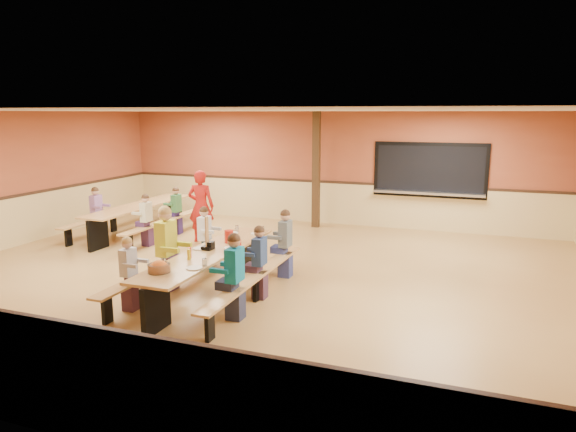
% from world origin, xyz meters
% --- Properties ---
extents(ground, '(12.00, 12.00, 0.00)m').
position_xyz_m(ground, '(0.00, 0.00, 0.00)').
color(ground, olive).
rests_on(ground, ground).
extents(room_envelope, '(12.04, 10.04, 3.02)m').
position_xyz_m(room_envelope, '(0.00, 0.00, 0.69)').
color(room_envelope, '#99492C').
rests_on(room_envelope, ground).
extents(kitchen_pass_through, '(2.78, 0.28, 1.38)m').
position_xyz_m(kitchen_pass_through, '(2.60, 4.96, 1.49)').
color(kitchen_pass_through, black).
rests_on(kitchen_pass_through, ground).
extents(structural_post, '(0.18, 0.18, 3.00)m').
position_xyz_m(structural_post, '(-0.20, 4.40, 1.50)').
color(structural_post, '#312010').
rests_on(structural_post, ground).
extents(cafeteria_table_main, '(1.91, 3.70, 0.74)m').
position_xyz_m(cafeteria_table_main, '(-0.32, -1.14, 0.53)').
color(cafeteria_table_main, '#AF7F45').
rests_on(cafeteria_table_main, ground).
extents(cafeteria_table_second, '(1.91, 3.70, 0.74)m').
position_xyz_m(cafeteria_table_second, '(-4.03, 2.11, 0.53)').
color(cafeteria_table_second, '#AF7F45').
rests_on(cafeteria_table_second, ground).
extents(seated_child_white_left, '(0.33, 0.27, 1.13)m').
position_xyz_m(seated_child_white_left, '(-1.14, -2.16, 0.57)').
color(seated_child_white_left, '#BAB9BF').
rests_on(seated_child_white_left, ground).
extents(seated_adult_yellow, '(0.47, 0.38, 1.41)m').
position_xyz_m(seated_adult_yellow, '(-1.14, -1.14, 0.71)').
color(seated_adult_yellow, '#CDD32B').
rests_on(seated_adult_yellow, ground).
extents(seated_child_grey_left, '(0.36, 0.29, 1.19)m').
position_xyz_m(seated_child_grey_left, '(-1.14, 0.17, 0.59)').
color(seated_child_grey_left, silver).
rests_on(seated_child_grey_left, ground).
extents(seated_child_teal_right, '(0.39, 0.32, 1.26)m').
position_xyz_m(seated_child_teal_right, '(0.51, -1.92, 0.63)').
color(seated_child_teal_right, '#0D6F93').
rests_on(seated_child_teal_right, ground).
extents(seated_child_navy_right, '(0.36, 0.29, 1.19)m').
position_xyz_m(seated_child_navy_right, '(0.51, -1.01, 0.59)').
color(seated_child_navy_right, navy).
rests_on(seated_child_navy_right, ground).
extents(seated_child_char_right, '(0.38, 0.31, 1.23)m').
position_xyz_m(seated_child_char_right, '(0.51, 0.18, 0.62)').
color(seated_child_char_right, '#50585B').
rests_on(seated_child_char_right, ground).
extents(seated_child_purple_sec, '(0.36, 0.30, 1.20)m').
position_xyz_m(seated_child_purple_sec, '(-4.85, 1.53, 0.60)').
color(seated_child_purple_sec, '#885D91').
rests_on(seated_child_purple_sec, ground).
extents(seated_child_green_sec, '(0.34, 0.28, 1.15)m').
position_xyz_m(seated_child_green_sec, '(-3.20, 2.46, 0.58)').
color(seated_child_green_sec, '#397B44').
rests_on(seated_child_green_sec, ground).
extents(seated_child_tan_sec, '(0.35, 0.28, 1.16)m').
position_xyz_m(seated_child_tan_sec, '(-3.20, 1.21, 0.58)').
color(seated_child_tan_sec, beige).
rests_on(seated_child_tan_sec, ground).
extents(standing_woman, '(0.68, 0.51, 1.68)m').
position_xyz_m(standing_woman, '(-2.23, 1.97, 0.84)').
color(standing_woman, '#AD1913').
rests_on(standing_woman, ground).
extents(punch_pitcher, '(0.16, 0.16, 0.22)m').
position_xyz_m(punch_pitcher, '(-0.28, -0.51, 0.85)').
color(punch_pitcher, red).
rests_on(punch_pitcher, cafeteria_table_main).
extents(chip_bowl, '(0.32, 0.32, 0.15)m').
position_xyz_m(chip_bowl, '(-0.46, -2.37, 0.81)').
color(chip_bowl, orange).
rests_on(chip_bowl, cafeteria_table_main).
extents(napkin_dispenser, '(0.10, 0.14, 0.13)m').
position_xyz_m(napkin_dispenser, '(-0.37, -1.02, 0.80)').
color(napkin_dispenser, black).
rests_on(napkin_dispenser, cafeteria_table_main).
extents(condiment_mustard, '(0.06, 0.06, 0.17)m').
position_xyz_m(condiment_mustard, '(-0.39, -1.67, 0.82)').
color(condiment_mustard, yellow).
rests_on(condiment_mustard, cafeteria_table_main).
extents(condiment_ketchup, '(0.06, 0.06, 0.17)m').
position_xyz_m(condiment_ketchup, '(-0.43, -1.59, 0.82)').
color(condiment_ketchup, '#B2140F').
rests_on(condiment_ketchup, cafeteria_table_main).
extents(table_paddle, '(0.16, 0.16, 0.56)m').
position_xyz_m(table_paddle, '(-0.41, -1.05, 0.88)').
color(table_paddle, black).
rests_on(table_paddle, cafeteria_table_main).
extents(place_settings, '(0.65, 3.30, 0.11)m').
position_xyz_m(place_settings, '(-0.32, -1.14, 0.80)').
color(place_settings, beige).
rests_on(place_settings, cafeteria_table_main).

